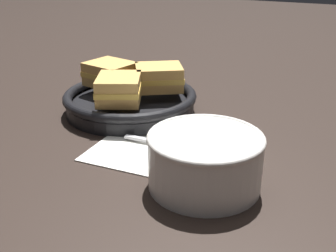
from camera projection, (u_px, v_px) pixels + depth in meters
name	position (u px, v px, depth m)	size (l,w,h in m)	color
ground_plane	(162.00, 142.00, 0.70)	(4.00, 4.00, 0.00)	black
napkin	(167.00, 148.00, 0.67)	(0.23, 0.20, 0.00)	white
soup_bowl	(205.00, 158.00, 0.55)	(0.15, 0.15, 0.08)	silver
spoon	(185.00, 147.00, 0.66)	(0.15, 0.03, 0.01)	silver
skillet	(130.00, 101.00, 0.82)	(0.26, 0.26, 0.04)	black
sandwich_near_left	(119.00, 89.00, 0.75)	(0.11, 0.11, 0.05)	tan
sandwich_near_right	(159.00, 77.00, 0.81)	(0.12, 0.11, 0.05)	tan
sandwich_far_left	(110.00, 74.00, 0.84)	(0.10, 0.09, 0.05)	tan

